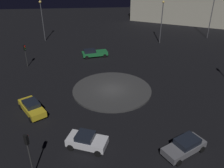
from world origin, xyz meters
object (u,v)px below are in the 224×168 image
object	(u,v)px
car_yellow	(32,107)
traffic_light_southwest	(25,51)
car_white	(87,140)
streetlamp_northwest_near	(213,9)
car_green	(94,53)
traffic_light_southeast	(28,147)
car_grey	(185,146)
streetlamp_northwest	(162,18)
streetlamp_southwest	(42,15)
store_building	(199,4)

from	to	relation	value
car_yellow	traffic_light_southwest	size ratio (longest dim) A/B	1.25
car_white	streetlamp_northwest_near	bearing A→B (deg)	-108.06
car_green	traffic_light_southeast	size ratio (longest dim) A/B	1.13
car_grey	traffic_light_southeast	xyz separation A→B (m)	(1.42, -13.58, 2.28)
car_yellow	streetlamp_northwest_near	bearing A→B (deg)	-84.44
car_grey	car_white	bearing A→B (deg)	-37.18
streetlamp_northwest	streetlamp_northwest_near	xyz separation A→B (m)	(-2.38, 11.59, 1.18)
traffic_light_southeast	car_grey	bearing A→B (deg)	-54.16
streetlamp_northwest	car_green	bearing A→B (deg)	-64.61
traffic_light_southeast	streetlamp_southwest	xyz separation A→B (m)	(-36.83, -4.78, 2.51)
car_white	traffic_light_southeast	world-z (taller)	traffic_light_southeast
car_green	streetlamp_northwest_near	size ratio (longest dim) A/B	0.50
car_green	streetlamp_northwest_near	world-z (taller)	streetlamp_northwest_near
streetlamp_southwest	store_building	size ratio (longest dim) A/B	0.22
car_white	traffic_light_southwest	bearing A→B (deg)	-42.10
car_grey	streetlamp_northwest_near	size ratio (longest dim) A/B	0.48
streetlamp_northwest	store_building	world-z (taller)	store_building
streetlamp_southwest	traffic_light_southwest	bearing A→B (deg)	-3.02
car_green	store_building	world-z (taller)	store_building
car_grey	car_white	distance (m)	9.22
car_green	car_white	bearing A→B (deg)	-103.04
car_grey	car_yellow	xyz separation A→B (m)	(-7.87, -15.54, -0.01)
car_grey	traffic_light_southeast	bearing A→B (deg)	-21.54
car_green	streetlamp_northwest	size ratio (longest dim) A/B	0.56
car_yellow	store_building	distance (m)	57.32
car_yellow	car_white	world-z (taller)	car_white
car_white	streetlamp_southwest	bearing A→B (deg)	-53.32
car_white	car_grey	bearing A→B (deg)	-168.30
car_grey	streetlamp_southwest	xyz separation A→B (m)	(-35.41, -18.37, 4.79)
car_green	car_white	xyz separation A→B (m)	(23.54, -1.13, 0.05)
car_grey	streetlamp_northwest_near	distance (m)	38.92
car_grey	store_building	xyz separation A→B (m)	(-50.95, 22.09, 3.68)
car_yellow	streetlamp_southwest	size ratio (longest dim) A/B	0.56
car_green	traffic_light_southeast	xyz separation A→B (m)	(26.51, -5.62, 2.32)
streetlamp_northwest	store_building	bearing A→B (deg)	140.23
car_green	car_white	world-z (taller)	car_white
traffic_light_southeast	streetlamp_northwest_near	xyz separation A→B (m)	(-35.59, 31.31, 3.42)
car_grey	store_building	size ratio (longest dim) A/B	0.12
car_yellow	car_white	distance (m)	9.03
streetlamp_northwest_near	car_white	bearing A→B (deg)	-39.43
car_yellow	streetlamp_southwest	world-z (taller)	streetlamp_southwest
traffic_light_southwest	streetlamp_southwest	distance (m)	14.14
traffic_light_southwest	car_grey	bearing A→B (deg)	-13.56
car_grey	streetlamp_southwest	world-z (taller)	streetlamp_southwest
streetlamp_southwest	store_building	world-z (taller)	store_building
car_yellow	traffic_light_southeast	distance (m)	9.76
car_grey	car_yellow	bearing A→B (deg)	-54.36
traffic_light_southeast	car_white	bearing A→B (deg)	-26.63
car_yellow	streetlamp_northwest	xyz separation A→B (m)	(-23.92, 21.68, 4.53)
car_green	traffic_light_southwest	bearing A→B (deg)	-172.78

